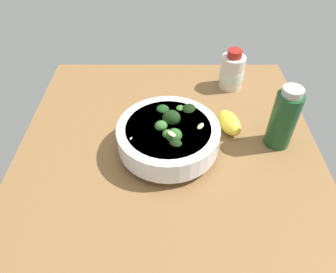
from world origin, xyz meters
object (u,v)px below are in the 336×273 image
object	(u,v)px
bowl_of_broccoli	(168,135)
lemon_wedge	(230,123)
bottle_short	(233,72)
bottle_tall	(286,120)

from	to	relation	value
bowl_of_broccoli	lemon_wedge	world-z (taller)	bowl_of_broccoli
bottle_short	bowl_of_broccoli	bearing A→B (deg)	-35.42
bowl_of_broccoli	bottle_short	size ratio (longest dim) A/B	1.99
lemon_wedge	bottle_tall	xyz separation A→B (cm)	(4.43, 10.38, 4.78)
lemon_wedge	bottle_short	world-z (taller)	bottle_short
bowl_of_broccoli	lemon_wedge	distance (cm)	15.77
bowl_of_broccoli	bottle_tall	size ratio (longest dim) A/B	1.47
lemon_wedge	bottle_short	xyz separation A→B (cm)	(-18.15, 3.02, 2.36)
bowl_of_broccoli	lemon_wedge	bearing A→B (deg)	113.58
bowl_of_broccoli	lemon_wedge	xyz separation A→B (cm)	(-6.26, 14.34, -1.93)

